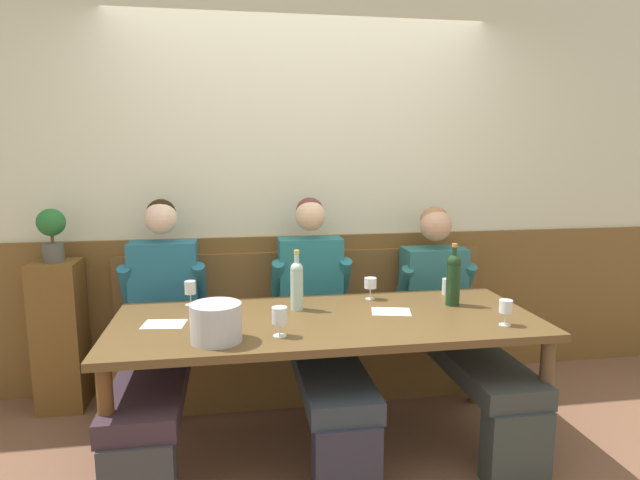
{
  "coord_description": "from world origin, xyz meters",
  "views": [
    {
      "loc": [
        -0.48,
        -2.58,
        1.62
      ],
      "look_at": [
        0.02,
        0.44,
        1.11
      ],
      "focal_mm": 30.04,
      "sensor_mm": 36.0,
      "label": 1
    }
  ],
  "objects_px": {
    "ice_bucket": "(216,322)",
    "wine_glass_mid_left": "(280,317)",
    "wine_glass_mid_right": "(370,284)",
    "wine_glass_by_bottle": "(190,289)",
    "wine_glass_center_front": "(506,308)",
    "person_right_seat": "(320,321)",
    "wine_bottle_green_tall": "(453,278)",
    "wall_bench": "(308,352)",
    "person_left_seat": "(454,315)",
    "potted_plant": "(52,231)",
    "wine_bottle_amber_mid": "(297,284)",
    "dining_table": "(327,331)",
    "person_center_right_seat": "(158,328)",
    "water_tumbler_left": "(447,286)"
  },
  "relations": [
    {
      "from": "wine_bottle_green_tall",
      "to": "wine_glass_by_bottle",
      "type": "relative_size",
      "value": 2.54
    },
    {
      "from": "person_left_seat",
      "to": "wine_glass_mid_right",
      "type": "distance_m",
      "value": 0.59
    },
    {
      "from": "person_left_seat",
      "to": "wine_glass_center_front",
      "type": "height_order",
      "value": "person_left_seat"
    },
    {
      "from": "person_center_right_seat",
      "to": "wine_bottle_green_tall",
      "type": "bearing_deg",
      "value": -7.3
    },
    {
      "from": "wall_bench",
      "to": "wine_bottle_green_tall",
      "type": "relative_size",
      "value": 7.08
    },
    {
      "from": "wall_bench",
      "to": "water_tumbler_left",
      "type": "distance_m",
      "value": 1.03
    },
    {
      "from": "wine_glass_center_front",
      "to": "person_center_right_seat",
      "type": "bearing_deg",
      "value": 161.45
    },
    {
      "from": "wine_bottle_amber_mid",
      "to": "potted_plant",
      "type": "distance_m",
      "value": 1.56
    },
    {
      "from": "wine_bottle_amber_mid",
      "to": "wine_glass_mid_left",
      "type": "xyz_separation_m",
      "value": [
        -0.13,
        -0.42,
        -0.05
      ]
    },
    {
      "from": "dining_table",
      "to": "person_center_right_seat",
      "type": "height_order",
      "value": "person_center_right_seat"
    },
    {
      "from": "water_tumbler_left",
      "to": "ice_bucket",
      "type": "bearing_deg",
      "value": -156.28
    },
    {
      "from": "wine_glass_mid_right",
      "to": "wine_bottle_green_tall",
      "type": "bearing_deg",
      "value": -24.5
    },
    {
      "from": "dining_table",
      "to": "wine_bottle_amber_mid",
      "type": "bearing_deg",
      "value": 128.47
    },
    {
      "from": "ice_bucket",
      "to": "wine_glass_mid_left",
      "type": "relative_size",
      "value": 1.67
    },
    {
      "from": "ice_bucket",
      "to": "dining_table",
      "type": "bearing_deg",
      "value": 24.9
    },
    {
      "from": "dining_table",
      "to": "wine_glass_by_bottle",
      "type": "xyz_separation_m",
      "value": [
        -0.73,
        0.36,
        0.17
      ]
    },
    {
      "from": "person_left_seat",
      "to": "wine_glass_mid_right",
      "type": "xyz_separation_m",
      "value": [
        -0.55,
        -0.02,
        0.23
      ]
    },
    {
      "from": "wall_bench",
      "to": "wine_glass_mid_right",
      "type": "xyz_separation_m",
      "value": [
        0.32,
        -0.4,
        0.56
      ]
    },
    {
      "from": "person_right_seat",
      "to": "wine_glass_center_front",
      "type": "xyz_separation_m",
      "value": [
        0.86,
        -0.59,
        0.22
      ]
    },
    {
      "from": "person_right_seat",
      "to": "wine_glass_mid_left",
      "type": "height_order",
      "value": "person_right_seat"
    },
    {
      "from": "wine_glass_by_bottle",
      "to": "wine_glass_center_front",
      "type": "height_order",
      "value": "wine_glass_by_bottle"
    },
    {
      "from": "wine_glass_by_bottle",
      "to": "potted_plant",
      "type": "bearing_deg",
      "value": 155.01
    },
    {
      "from": "wall_bench",
      "to": "wine_glass_by_bottle",
      "type": "relative_size",
      "value": 17.96
    },
    {
      "from": "person_left_seat",
      "to": "water_tumbler_left",
      "type": "bearing_deg",
      "value": 169.33
    },
    {
      "from": "wine_bottle_amber_mid",
      "to": "wine_glass_center_front",
      "type": "height_order",
      "value": "wine_bottle_amber_mid"
    },
    {
      "from": "person_left_seat",
      "to": "wine_glass_by_bottle",
      "type": "distance_m",
      "value": 1.61
    },
    {
      "from": "wine_glass_mid_right",
      "to": "potted_plant",
      "type": "relative_size",
      "value": 0.4
    },
    {
      "from": "dining_table",
      "to": "ice_bucket",
      "type": "xyz_separation_m",
      "value": [
        -0.57,
        -0.26,
        0.16
      ]
    },
    {
      "from": "wall_bench",
      "to": "wine_glass_by_bottle",
      "type": "bearing_deg",
      "value": -153.93
    },
    {
      "from": "person_right_seat",
      "to": "water_tumbler_left",
      "type": "distance_m",
      "value": 0.82
    },
    {
      "from": "wine_bottle_green_tall",
      "to": "wine_glass_center_front",
      "type": "bearing_deg",
      "value": -73.11
    },
    {
      "from": "wine_glass_mid_left",
      "to": "person_center_right_seat",
      "type": "bearing_deg",
      "value": 138.21
    },
    {
      "from": "wine_glass_center_front",
      "to": "wine_glass_mid_right",
      "type": "bearing_deg",
      "value": 133.38
    },
    {
      "from": "wine_glass_mid_right",
      "to": "ice_bucket",
      "type": "bearing_deg",
      "value": -146.94
    },
    {
      "from": "person_right_seat",
      "to": "wine_glass_by_bottle",
      "type": "distance_m",
      "value": 0.78
    },
    {
      "from": "wine_bottle_green_tall",
      "to": "wine_bottle_amber_mid",
      "type": "relative_size",
      "value": 1.06
    },
    {
      "from": "wine_bottle_amber_mid",
      "to": "potted_plant",
      "type": "relative_size",
      "value": 1.03
    },
    {
      "from": "wine_glass_center_front",
      "to": "potted_plant",
      "type": "distance_m",
      "value": 2.66
    },
    {
      "from": "person_right_seat",
      "to": "wine_glass_mid_left",
      "type": "xyz_separation_m",
      "value": [
        -0.29,
        -0.56,
        0.22
      ]
    },
    {
      "from": "person_left_seat",
      "to": "wine_glass_mid_left",
      "type": "height_order",
      "value": "person_left_seat"
    },
    {
      "from": "ice_bucket",
      "to": "wine_bottle_green_tall",
      "type": "distance_m",
      "value": 1.38
    },
    {
      "from": "dining_table",
      "to": "water_tumbler_left",
      "type": "relative_size",
      "value": 22.64
    },
    {
      "from": "wine_bottle_amber_mid",
      "to": "wine_glass_by_bottle",
      "type": "xyz_separation_m",
      "value": [
        -0.59,
        0.19,
        -0.05
      ]
    },
    {
      "from": "wine_bottle_green_tall",
      "to": "potted_plant",
      "type": "relative_size",
      "value": 1.09
    },
    {
      "from": "person_right_seat",
      "to": "potted_plant",
      "type": "distance_m",
      "value": 1.72
    },
    {
      "from": "person_left_seat",
      "to": "wine_glass_by_bottle",
      "type": "bearing_deg",
      "value": 178.98
    },
    {
      "from": "water_tumbler_left",
      "to": "wine_glass_center_front",
      "type": "bearing_deg",
      "value": -84.54
    },
    {
      "from": "wine_bottle_green_tall",
      "to": "potted_plant",
      "type": "bearing_deg",
      "value": 164.68
    },
    {
      "from": "person_center_right_seat",
      "to": "person_left_seat",
      "type": "relative_size",
      "value": 0.99
    },
    {
      "from": "person_right_seat",
      "to": "wine_glass_mid_left",
      "type": "bearing_deg",
      "value": -116.95
    }
  ]
}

